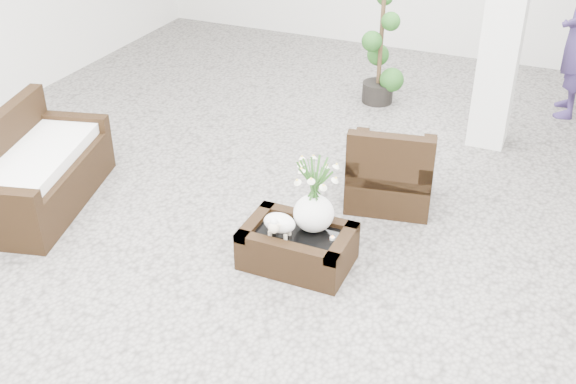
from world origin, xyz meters
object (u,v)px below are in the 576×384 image
at_px(coffee_table, 298,248).
at_px(armchair, 392,161).
at_px(loveseat, 37,163).
at_px(topiary, 381,40).

distance_m(coffee_table, armchair, 1.41).
height_order(armchair, loveseat, loveseat).
bearing_deg(armchair, coffee_table, 61.89).
bearing_deg(topiary, coffee_table, -83.46).
bearing_deg(loveseat, armchair, -79.90).
bearing_deg(coffee_table, loveseat, -178.19).
bearing_deg(loveseat, coffee_table, -102.83).
relative_size(coffee_table, loveseat, 0.54).
bearing_deg(armchair, topiary, -80.49).
height_order(loveseat, topiary, topiary).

